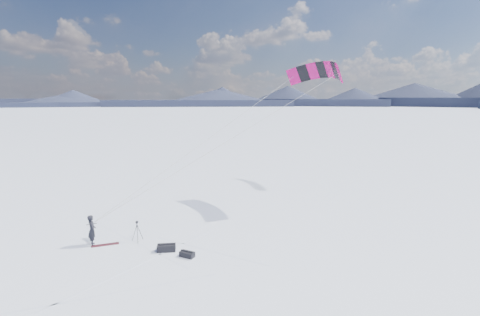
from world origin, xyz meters
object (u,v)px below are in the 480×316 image
object	(u,v)px
snowboard	(105,245)
gear_bag_b	(187,254)
snowkiter	(93,245)
tripod	(137,228)
gear_bag_a	(166,248)

from	to	relation	value
snowboard	gear_bag_b	world-z (taller)	gear_bag_b
snowkiter	gear_bag_b	distance (m)	5.57
tripod	gear_bag_b	size ratio (longest dim) A/B	1.49
snowkiter	tripod	bearing A→B (deg)	-109.60
tripod	gear_bag_b	xyz separation A→B (m)	(2.29, -2.83, -0.61)
snowkiter	gear_bag_a	world-z (taller)	snowkiter
snowkiter	tripod	xyz separation A→B (m)	(2.34, -0.24, 0.76)
snowkiter	snowboard	xyz separation A→B (m)	(0.63, -0.25, 0.02)
snowkiter	gear_bag_b	xyz separation A→B (m)	(4.64, -3.08, 0.15)
snowboard	tripod	size ratio (longest dim) A/B	1.22
snowkiter	gear_bag_b	bearing A→B (deg)	-137.23
tripod	gear_bag_b	bearing A→B (deg)	-80.23
snowkiter	gear_bag_a	size ratio (longest dim) A/B	1.67
snowboard	gear_bag_a	size ratio (longest dim) A/B	1.41
snowboard	gear_bag_b	bearing A→B (deg)	-35.95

